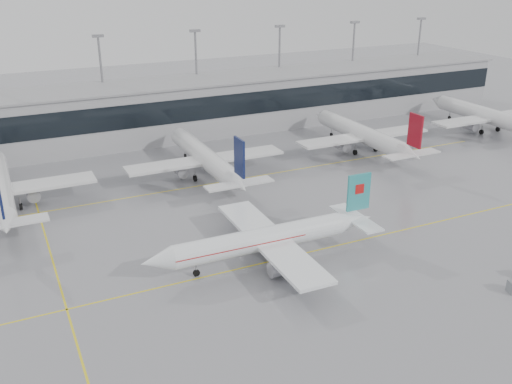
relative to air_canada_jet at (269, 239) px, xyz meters
name	(u,v)px	position (x,y,z in m)	size (l,w,h in m)	color
ground	(293,256)	(3.56, -0.47, -3.20)	(320.00, 320.00, 0.00)	gray
taxi_line_main	(293,256)	(3.56, -0.47, -3.20)	(120.00, 0.25, 0.01)	yellow
taxi_line_north	(213,183)	(3.56, 29.53, -3.20)	(120.00, 0.25, 0.01)	yellow
taxi_line_cross	(50,253)	(-26.44, 14.53, -3.20)	(0.25, 60.00, 0.01)	yellow
terminal	(160,111)	(3.56, 61.53, 2.80)	(180.00, 15.00, 12.00)	#9C9C9F
terminal_glass	(170,112)	(3.56, 53.98, 4.30)	(180.00, 0.20, 5.00)	black
terminal_roof	(159,84)	(3.56, 61.53, 9.00)	(182.00, 16.00, 0.40)	gray
light_masts	(151,74)	(3.56, 67.53, 10.14)	(156.40, 1.00, 22.60)	gray
air_canada_jet	(269,239)	(0.00, 0.00, 0.00)	(33.54, 25.97, 10.23)	white
parked_jet_b	(0,188)	(-31.44, 33.21, 0.51)	(29.64, 36.96, 11.72)	silver
parked_jet_c	(206,158)	(3.56, 33.21, 0.51)	(29.64, 36.96, 11.72)	silver
parked_jet_d	(363,135)	(38.56, 33.21, 0.51)	(29.64, 36.96, 11.72)	silver
parked_jet_e	(488,116)	(73.56, 33.21, 0.51)	(29.64, 36.96, 11.72)	silver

